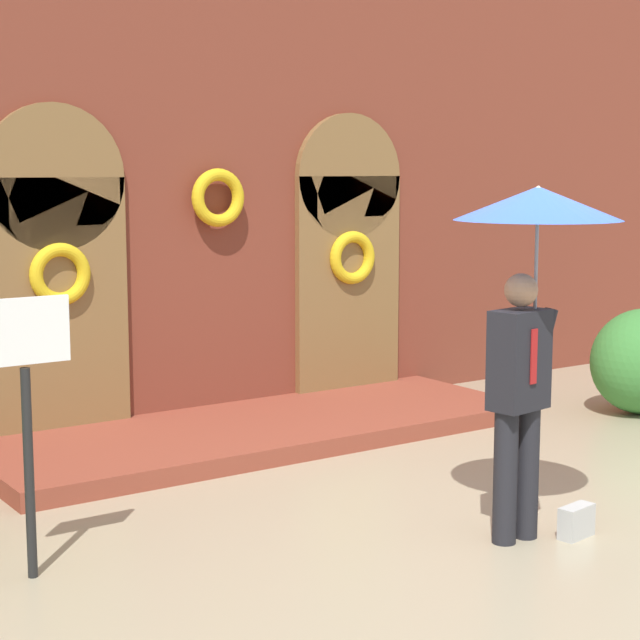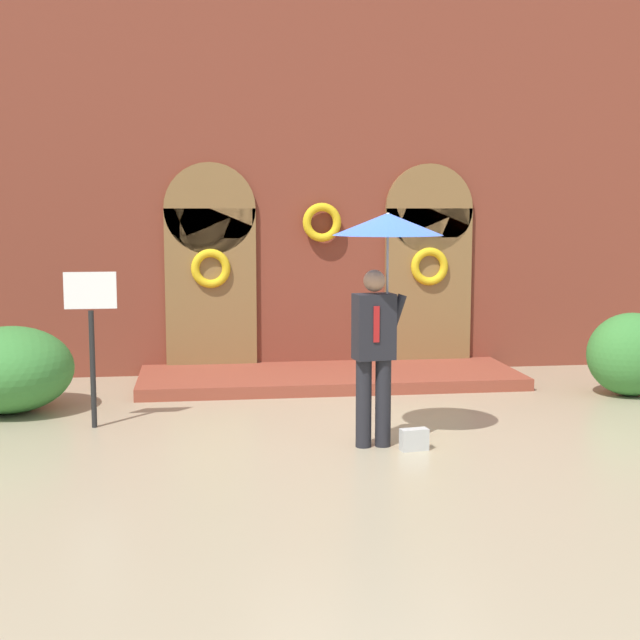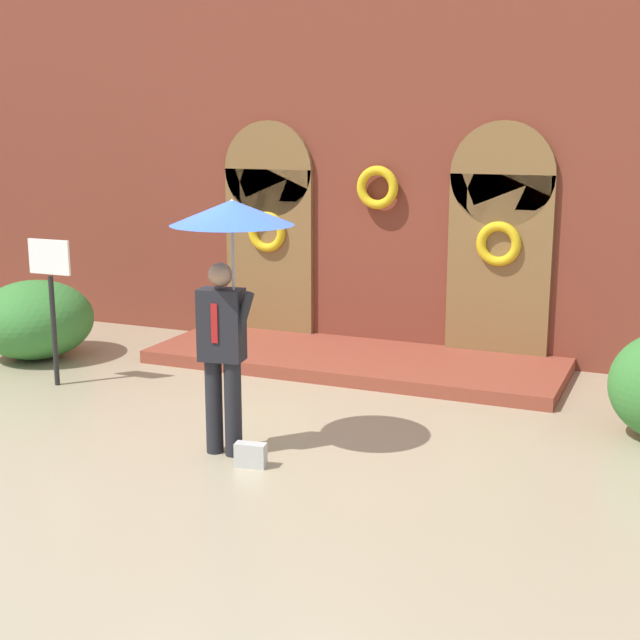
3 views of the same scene
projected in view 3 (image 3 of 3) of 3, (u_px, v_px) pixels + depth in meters
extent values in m
plane|color=tan|center=(241.00, 445.00, 8.52)|extent=(80.00, 80.00, 0.00)
cube|color=brown|center=(387.00, 140.00, 11.69)|extent=(14.00, 0.50, 5.60)
cube|color=brown|center=(269.00, 256.00, 12.38)|extent=(1.30, 0.08, 2.40)
cylinder|color=brown|center=(268.00, 169.00, 12.12)|extent=(1.30, 0.08, 1.30)
cube|color=brown|center=(498.00, 271.00, 11.16)|extent=(1.30, 0.08, 2.40)
cylinder|color=brown|center=(503.00, 174.00, 10.90)|extent=(1.30, 0.08, 1.30)
torus|color=gold|center=(267.00, 232.00, 12.24)|extent=(0.56, 0.12, 0.56)
torus|color=gold|center=(499.00, 244.00, 11.02)|extent=(0.56, 0.12, 0.56)
torus|color=gold|center=(377.00, 188.00, 11.49)|extent=(0.56, 0.12, 0.56)
cube|color=brown|center=(354.00, 361.00, 11.24)|extent=(5.20, 1.80, 0.16)
cylinder|color=black|center=(214.00, 406.00, 8.25)|extent=(0.16, 0.16, 0.90)
cylinder|color=black|center=(233.00, 409.00, 8.17)|extent=(0.16, 0.16, 0.90)
cube|color=black|center=(222.00, 325.00, 8.04)|extent=(0.43, 0.30, 0.66)
cube|color=#A51919|center=(214.00, 323.00, 7.92)|extent=(0.06, 0.02, 0.36)
sphere|color=#A87A5B|center=(220.00, 275.00, 7.94)|extent=(0.22, 0.22, 0.22)
cylinder|color=black|center=(243.00, 316.00, 7.94)|extent=(0.22, 0.09, 0.46)
cylinder|color=gray|center=(233.00, 280.00, 7.90)|extent=(0.02, 0.02, 0.98)
cone|color=#284CB7|center=(232.00, 212.00, 7.77)|extent=(1.10, 1.10, 0.22)
cone|color=white|center=(232.00, 211.00, 7.77)|extent=(0.61, 0.61, 0.20)
cube|color=#B7B7B2|center=(251.00, 455.00, 7.96)|extent=(0.30, 0.16, 0.22)
cylinder|color=black|center=(54.00, 331.00, 10.34)|extent=(0.06, 0.06, 1.30)
cube|color=white|center=(49.00, 257.00, 10.16)|extent=(0.56, 0.03, 0.40)
ellipsoid|color=#387A33|center=(35.00, 319.00, 11.60)|extent=(1.48, 1.53, 1.02)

